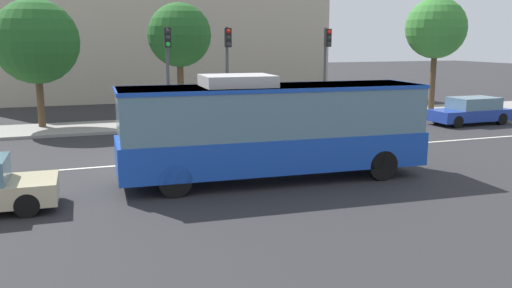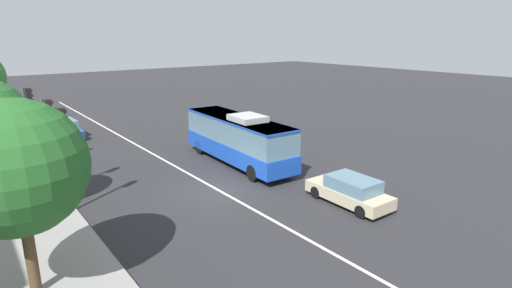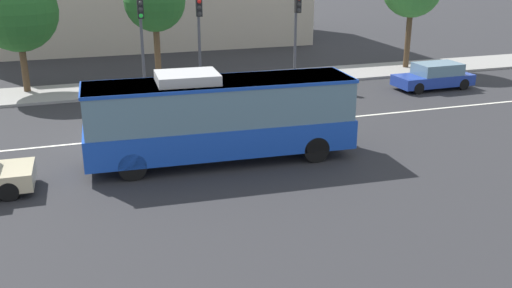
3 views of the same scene
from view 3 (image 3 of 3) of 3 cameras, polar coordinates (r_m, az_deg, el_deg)
The scene contains 10 objects.
ground_plane at distance 24.90m, azimuth -13.00°, elevation 0.45°, with size 160.00×160.00×0.00m, color #28282B.
sidewalk_kerb at distance 33.45m, azimuth -14.55°, elevation 5.22°, with size 80.00×3.89×0.14m, color gray.
lane_centre_line at distance 24.90m, azimuth -13.00°, elevation 0.47°, with size 76.00×0.16×0.01m, color silver.
transit_bus at distance 21.39m, azimuth -3.58°, elevation 2.93°, with size 10.11×3.00×3.46m.
sedan_blue at distance 34.40m, azimuth 17.32°, elevation 6.46°, with size 4.54×1.90×1.46m.
traffic_light_near_corner at distance 31.76m, azimuth -5.66°, elevation 11.44°, with size 0.34×0.62×5.20m.
traffic_light_mid_block at distance 31.31m, azimuth -11.32°, elevation 11.06°, with size 0.33×0.62×5.20m.
traffic_light_far_corner at distance 33.49m, azimuth 4.06°, elevation 11.88°, with size 0.33×0.62×5.20m.
street_tree_kerbside_left at distance 33.59m, azimuth -22.67°, elevation 12.04°, with size 4.25×4.25×6.59m.
street_tree_kerbside_centre at distance 33.97m, azimuth -10.05°, elevation 13.80°, with size 3.49×3.49×6.55m.
Camera 3 is at (-1.82, -23.59, 7.76)m, focal length 40.23 mm.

